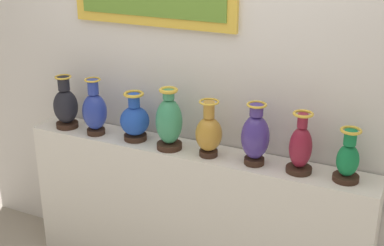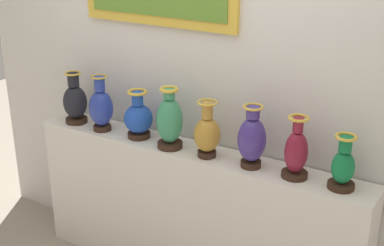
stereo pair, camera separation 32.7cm
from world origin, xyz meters
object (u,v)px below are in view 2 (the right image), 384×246
object	(u,v)px
vase_indigo	(252,139)
vase_burgundy	(296,152)
vase_cobalt	(101,107)
vase_ochre	(207,133)
vase_sapphire	(138,118)
vase_jade	(170,121)
vase_emerald	(343,166)
vase_onyx	(75,102)

from	to	relation	value
vase_indigo	vase_burgundy	distance (m)	0.26
vase_cobalt	vase_ochre	bearing A→B (deg)	0.46
vase_cobalt	vase_ochre	xyz separation A→B (m)	(0.82, 0.01, -0.01)
vase_cobalt	vase_sapphire	bearing A→B (deg)	5.78
vase_indigo	vase_sapphire	bearing A→B (deg)	179.24
vase_jade	vase_sapphire	bearing A→B (deg)	173.94
vase_ochre	vase_emerald	distance (m)	0.81
vase_ochre	vase_emerald	xyz separation A→B (m)	(0.81, 0.03, -0.02)
vase_cobalt	vase_burgundy	world-z (taller)	vase_cobalt
vase_cobalt	vase_jade	bearing A→B (deg)	0.11
vase_burgundy	vase_emerald	distance (m)	0.26
vase_cobalt	vase_indigo	xyz separation A→B (m)	(1.10, 0.02, 0.01)
vase_cobalt	vase_emerald	xyz separation A→B (m)	(1.63, 0.04, -0.03)
vase_cobalt	vase_sapphire	xyz separation A→B (m)	(0.29, 0.03, -0.03)
vase_jade	vase_indigo	xyz separation A→B (m)	(0.55, 0.02, -0.00)
vase_sapphire	vase_emerald	distance (m)	1.34
vase_sapphire	vase_emerald	bearing A→B (deg)	0.29
vase_indigo	vase_cobalt	bearing A→B (deg)	-179.05
vase_onyx	vase_burgundy	bearing A→B (deg)	0.50
vase_onyx	vase_cobalt	bearing A→B (deg)	-3.44
vase_jade	vase_ochre	distance (m)	0.27
vase_cobalt	vase_indigo	size ratio (longest dim) A/B	1.02
vase_jade	vase_indigo	world-z (taller)	vase_jade
vase_sapphire	vase_indigo	bearing A→B (deg)	-0.76
vase_cobalt	vase_indigo	distance (m)	1.10
vase_burgundy	vase_emerald	world-z (taller)	vase_burgundy
vase_jade	vase_ochre	world-z (taller)	vase_jade
vase_onyx	vase_jade	xyz separation A→B (m)	(0.80, -0.01, 0.02)
vase_ochre	vase_indigo	xyz separation A→B (m)	(0.29, 0.01, 0.02)
vase_indigo	vase_onyx	bearing A→B (deg)	-179.86
vase_sapphire	vase_jade	world-z (taller)	vase_jade
vase_onyx	vase_cobalt	distance (m)	0.25
vase_sapphire	vase_burgundy	world-z (taller)	vase_burgundy
vase_indigo	vase_burgundy	bearing A→B (deg)	2.31
vase_ochre	vase_indigo	bearing A→B (deg)	2.34
vase_burgundy	vase_ochre	bearing A→B (deg)	-177.68
vase_sapphire	vase_ochre	size ratio (longest dim) A/B	0.91
vase_burgundy	vase_cobalt	bearing A→B (deg)	-178.79
vase_ochre	vase_burgundy	bearing A→B (deg)	2.32
vase_sapphire	vase_indigo	distance (m)	0.82
vase_indigo	vase_emerald	size ratio (longest dim) A/B	1.23
vase_burgundy	vase_sapphire	bearing A→B (deg)	179.99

